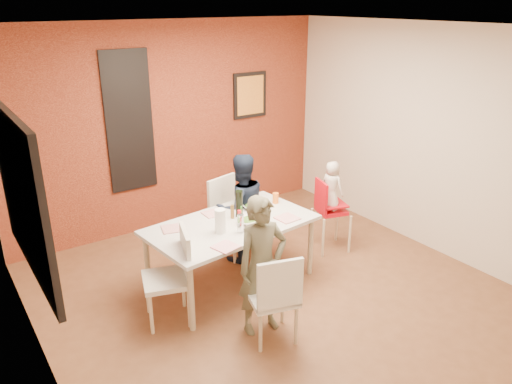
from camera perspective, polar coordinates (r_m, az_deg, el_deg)
ground at (r=5.45m, az=1.82°, el=-11.31°), size 4.50×4.50×0.00m
ceiling at (r=4.60m, az=2.22°, el=18.36°), size 4.50×4.50×0.02m
wall_back at (r=6.73m, az=-9.49°, el=7.37°), size 4.50×0.02×2.70m
wall_front at (r=3.47m, az=24.77°, el=-8.01°), size 4.50×0.02×2.70m
wall_left at (r=4.05m, az=-24.72°, el=-3.83°), size 0.02×4.50×2.70m
wall_right at (r=6.40m, az=18.57°, el=5.83°), size 0.02×4.50×2.70m
brick_accent_wall at (r=6.71m, az=-9.42°, el=7.34°), size 4.50×0.02×2.70m
picture_window_frame at (r=4.16m, az=-25.26°, el=-0.25°), size 0.05×1.70×1.30m
picture_window_pane at (r=4.16m, az=-25.06°, el=-0.20°), size 0.02×1.55×1.15m
glassblock_strip at (r=6.44m, az=-14.30°, el=7.76°), size 0.55×0.03×1.70m
glassblock_surround at (r=6.44m, az=-14.28°, el=7.75°), size 0.60×0.03×1.76m
art_print_frame at (r=7.21m, az=-0.71°, el=11.01°), size 0.54×0.03×0.64m
art_print_canvas at (r=7.19m, az=-0.64°, el=10.99°), size 0.44×0.01×0.54m
dining_table at (r=5.28m, az=-2.83°, el=-4.19°), size 1.84×1.16×0.73m
chair_near at (r=4.48m, az=2.23°, el=-11.67°), size 0.51×0.51×0.89m
chair_far at (r=6.03m, az=-3.13°, el=-2.26°), size 0.53×0.53×0.95m
chair_left at (r=4.84m, az=-9.27°, el=-8.92°), size 0.54×0.54×0.94m
high_chair at (r=6.13m, az=8.27°, el=-1.86°), size 0.47×0.47×0.91m
child_near at (r=4.57m, az=0.71°, el=-8.45°), size 0.52×0.38×1.34m
child_far at (r=5.80m, az=-1.74°, el=-1.86°), size 0.71×0.59×1.31m
toddler at (r=6.03m, az=8.64°, el=0.70°), size 0.25×0.33×0.61m
plate_near_left at (r=4.76m, az=-3.48°, el=-6.27°), size 0.26×0.26×0.01m
plate_far_mid at (r=5.48m, az=-4.98°, el=-2.45°), size 0.20×0.20×0.01m
plate_near_right at (r=5.36m, az=3.59°, el=-3.00°), size 0.23×0.23×0.01m
plate_far_left at (r=5.18m, az=-9.53°, el=-4.14°), size 0.26×0.26×0.01m
salad_bowl_a at (r=5.24m, az=-0.82°, el=-3.31°), size 0.24×0.24×0.05m
salad_bowl_b at (r=5.60m, az=-0.50°, el=-1.63°), size 0.27×0.27×0.05m
wine_bottle at (r=5.36m, az=-1.93°, el=-1.34°), size 0.08×0.08×0.29m
wine_glass_a at (r=5.01m, az=-1.78°, el=-3.62°), size 0.07×0.07×0.19m
wine_glass_b at (r=5.38m, az=1.11°, el=-1.88°), size 0.06×0.06×0.18m
paper_towel_roll at (r=5.01m, az=-4.11°, el=-3.32°), size 0.11×0.11×0.25m
condiment_red at (r=5.19m, az=-1.90°, el=-2.91°), size 0.04×0.04×0.16m
condiment_green at (r=5.37m, az=-1.77°, el=-2.20°), size 0.03×0.03×0.13m
condiment_brown at (r=5.33m, az=-2.73°, el=-2.27°), size 0.04×0.04×0.15m
sippy_cup at (r=5.74m, az=2.25°, el=-0.70°), size 0.07×0.07×0.12m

